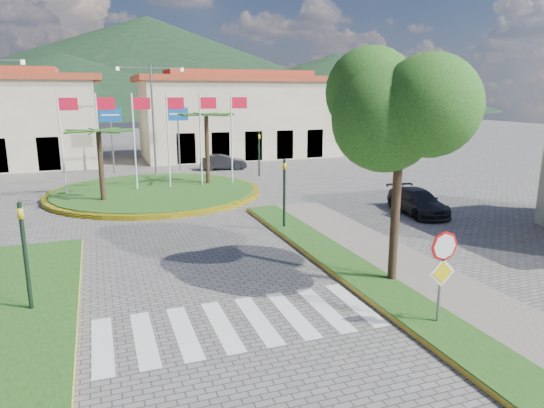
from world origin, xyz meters
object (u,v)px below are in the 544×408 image
object	(u,v)px
roundabout_island	(155,191)
stop_sign	(443,263)
white_van	(38,161)
car_side_right	(418,202)
car_dark_b	(223,162)
deciduous_tree	(401,122)
car_dark_a	(35,160)

from	to	relation	value
roundabout_island	stop_sign	xyz separation A→B (m)	(4.90, -20.04, 1.62)
stop_sign	white_van	xyz separation A→B (m)	(-12.58, 33.38, -1.15)
car_side_right	car_dark_b	bearing A→B (deg)	114.75
roundabout_island	stop_sign	size ratio (longest dim) A/B	4.79
white_van	roundabout_island	bearing A→B (deg)	-131.98
roundabout_island	car_dark_b	bearing A→B (deg)	51.81
deciduous_tree	car_dark_a	distance (m)	34.44
roundabout_island	deciduous_tree	size ratio (longest dim) A/B	1.87
white_van	car_dark_b	distance (m)	14.96
stop_sign	car_dark_b	world-z (taller)	stop_sign
car_dark_b	deciduous_tree	bearing A→B (deg)	-172.76
white_van	car_dark_a	xyz separation A→B (m)	(-0.32, 1.02, 0.02)
car_side_right	roundabout_island	bearing A→B (deg)	148.37
white_van	car_dark_a	distance (m)	1.07
stop_sign	deciduous_tree	world-z (taller)	deciduous_tree
car_dark_a	roundabout_island	bearing A→B (deg)	-160.40
roundabout_island	car_dark_a	distance (m)	16.45
white_van	car_dark_b	size ratio (longest dim) A/B	1.24
white_van	car_dark_b	world-z (taller)	white_van
deciduous_tree	car_dark_a	xyz separation A→B (m)	(-13.50, 31.36, -4.52)
stop_sign	car_dark_a	distance (m)	36.76
car_dark_a	car_dark_b	xyz separation A→B (m)	(14.30, -6.36, -0.05)
stop_sign	car_side_right	xyz separation A→B (m)	(7.10, 10.56, -1.17)
stop_sign	white_van	size ratio (longest dim) A/B	0.58
car_dark_a	car_dark_b	bearing A→B (deg)	-123.52
white_van	car_side_right	bearing A→B (deg)	-121.14
deciduous_tree	car_dark_b	world-z (taller)	deciduous_tree
car_dark_b	car_dark_a	bearing A→B (deg)	75.09
roundabout_island	white_van	bearing A→B (deg)	119.92
stop_sign	car_side_right	bearing A→B (deg)	56.09
deciduous_tree	car_dark_b	distance (m)	25.43
roundabout_island	white_van	world-z (taller)	roundabout_island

